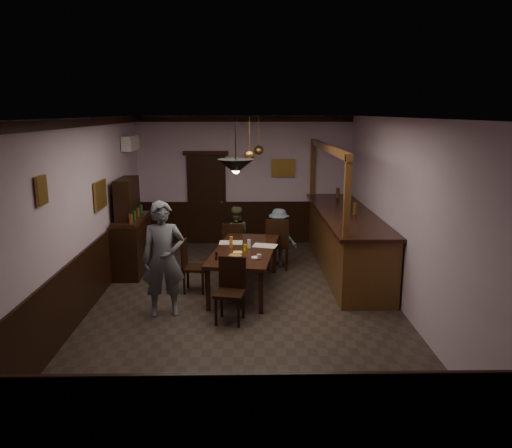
{
  "coord_description": "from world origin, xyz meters",
  "views": [
    {
      "loc": [
        0.05,
        -7.67,
        3.09
      ],
      "look_at": [
        0.21,
        0.91,
        1.15
      ],
      "focal_mm": 35.0,
      "sensor_mm": 36.0,
      "label": 1
    }
  ],
  "objects_px": {
    "bar_counter": "(345,239)",
    "pendant_brass_mid": "(249,155)",
    "coffee_cup": "(259,257)",
    "pendant_iron": "(236,166)",
    "sideboard": "(131,235)",
    "soda_can": "(246,248)",
    "chair_near": "(231,287)",
    "pendant_brass_far": "(259,150)",
    "person_standing": "(164,259)",
    "dining_table": "(245,252)",
    "chair_side": "(190,264)",
    "person_seated_left": "(235,235)",
    "person_seated_right": "(279,237)",
    "chair_far_right": "(278,242)",
    "chair_far_left": "(233,243)"
  },
  "relations": [
    {
      "from": "person_standing",
      "to": "sideboard",
      "type": "relative_size",
      "value": 0.97
    },
    {
      "from": "person_seated_left",
      "to": "pendant_brass_far",
      "type": "relative_size",
      "value": 1.48
    },
    {
      "from": "chair_far_left",
      "to": "soda_can",
      "type": "relative_size",
      "value": 7.68
    },
    {
      "from": "chair_far_right",
      "to": "person_seated_left",
      "type": "height_order",
      "value": "person_seated_left"
    },
    {
      "from": "chair_far_left",
      "to": "chair_side",
      "type": "height_order",
      "value": "same"
    },
    {
      "from": "chair_far_right",
      "to": "pendant_brass_far",
      "type": "relative_size",
      "value": 1.28
    },
    {
      "from": "person_seated_left",
      "to": "chair_side",
      "type": "bearing_deg",
      "value": 64.83
    },
    {
      "from": "chair_far_right",
      "to": "person_standing",
      "type": "bearing_deg",
      "value": 57.01
    },
    {
      "from": "pendant_iron",
      "to": "sideboard",
      "type": "bearing_deg",
      "value": 138.25
    },
    {
      "from": "sideboard",
      "to": "bar_counter",
      "type": "bearing_deg",
      "value": 1.04
    },
    {
      "from": "chair_far_right",
      "to": "chair_near",
      "type": "xyz_separation_m",
      "value": [
        -0.85,
        -2.48,
        -0.04
      ]
    },
    {
      "from": "chair_near",
      "to": "person_seated_left",
      "type": "distance_m",
      "value": 2.91
    },
    {
      "from": "coffee_cup",
      "to": "soda_can",
      "type": "xyz_separation_m",
      "value": [
        -0.22,
        0.51,
        0.01
      ]
    },
    {
      "from": "chair_near",
      "to": "pendant_brass_far",
      "type": "xyz_separation_m",
      "value": [
        0.5,
        3.43,
        1.77
      ]
    },
    {
      "from": "person_standing",
      "to": "bar_counter",
      "type": "xyz_separation_m",
      "value": [
        3.22,
        2.22,
        -0.27
      ]
    },
    {
      "from": "pendant_brass_mid",
      "to": "bar_counter",
      "type": "bearing_deg",
      "value": 3.91
    },
    {
      "from": "person_seated_right",
      "to": "soda_can",
      "type": "height_order",
      "value": "person_seated_right"
    },
    {
      "from": "sideboard",
      "to": "pendant_brass_mid",
      "type": "bearing_deg",
      "value": -1.31
    },
    {
      "from": "person_seated_left",
      "to": "person_seated_right",
      "type": "bearing_deg",
      "value": 169.99
    },
    {
      "from": "dining_table",
      "to": "pendant_iron",
      "type": "relative_size",
      "value": 2.79
    },
    {
      "from": "chair_far_right",
      "to": "chair_side",
      "type": "height_order",
      "value": "chair_far_right"
    },
    {
      "from": "person_standing",
      "to": "pendant_brass_mid",
      "type": "distance_m",
      "value": 2.85
    },
    {
      "from": "bar_counter",
      "to": "pendant_brass_far",
      "type": "height_order",
      "value": "pendant_brass_far"
    },
    {
      "from": "chair_far_right",
      "to": "sideboard",
      "type": "bearing_deg",
      "value": 8.89
    },
    {
      "from": "sideboard",
      "to": "pendant_brass_far",
      "type": "height_order",
      "value": "pendant_brass_far"
    },
    {
      "from": "coffee_cup",
      "to": "soda_can",
      "type": "height_order",
      "value": "soda_can"
    },
    {
      "from": "dining_table",
      "to": "pendant_brass_mid",
      "type": "relative_size",
      "value": 2.88
    },
    {
      "from": "chair_near",
      "to": "coffee_cup",
      "type": "relative_size",
      "value": 12.08
    },
    {
      "from": "sideboard",
      "to": "pendant_brass_far",
      "type": "distance_m",
      "value": 3.13
    },
    {
      "from": "chair_near",
      "to": "person_seated_right",
      "type": "distance_m",
      "value": 2.91
    },
    {
      "from": "chair_far_right",
      "to": "coffee_cup",
      "type": "xyz_separation_m",
      "value": [
        -0.41,
        -1.82,
        0.23
      ]
    },
    {
      "from": "coffee_cup",
      "to": "pendant_iron",
      "type": "bearing_deg",
      "value": -148.78
    },
    {
      "from": "person_seated_right",
      "to": "pendant_iron",
      "type": "bearing_deg",
      "value": 95.36
    },
    {
      "from": "coffee_cup",
      "to": "bar_counter",
      "type": "xyz_separation_m",
      "value": [
        1.75,
        1.8,
        -0.18
      ]
    },
    {
      "from": "bar_counter",
      "to": "pendant_brass_mid",
      "type": "height_order",
      "value": "pendant_brass_mid"
    },
    {
      "from": "coffee_cup",
      "to": "bar_counter",
      "type": "distance_m",
      "value": 2.51
    },
    {
      "from": "soda_can",
      "to": "sideboard",
      "type": "relative_size",
      "value": 0.06
    },
    {
      "from": "chair_far_right",
      "to": "pendant_iron",
      "type": "height_order",
      "value": "pendant_iron"
    },
    {
      "from": "chair_side",
      "to": "coffee_cup",
      "type": "distance_m",
      "value": 1.35
    },
    {
      "from": "dining_table",
      "to": "soda_can",
      "type": "xyz_separation_m",
      "value": [
        0.01,
        -0.14,
        0.12
      ]
    },
    {
      "from": "chair_far_right",
      "to": "soda_can",
      "type": "distance_m",
      "value": 1.48
    },
    {
      "from": "chair_near",
      "to": "person_standing",
      "type": "bearing_deg",
      "value": 178.88
    },
    {
      "from": "chair_far_left",
      "to": "soda_can",
      "type": "bearing_deg",
      "value": 105.48
    },
    {
      "from": "dining_table",
      "to": "chair_side",
      "type": "distance_m",
      "value": 0.97
    },
    {
      "from": "sideboard",
      "to": "chair_near",
      "type": "bearing_deg",
      "value": -49.78
    },
    {
      "from": "chair_near",
      "to": "pendant_iron",
      "type": "bearing_deg",
      "value": 93.12
    },
    {
      "from": "soda_can",
      "to": "pendant_brass_mid",
      "type": "bearing_deg",
      "value": 86.18
    },
    {
      "from": "dining_table",
      "to": "chair_near",
      "type": "height_order",
      "value": "chair_near"
    },
    {
      "from": "chair_far_left",
      "to": "coffee_cup",
      "type": "height_order",
      "value": "chair_far_left"
    },
    {
      "from": "chair_far_right",
      "to": "person_seated_right",
      "type": "bearing_deg",
      "value": -91.49
    }
  ]
}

